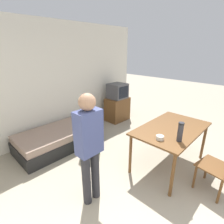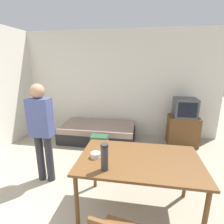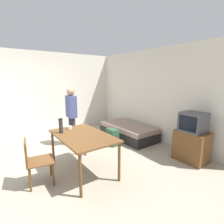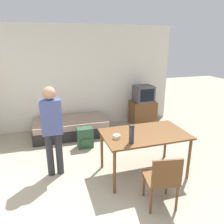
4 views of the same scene
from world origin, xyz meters
The scene contains 10 objects.
ground_plane centered at (0.00, 0.00, 0.00)m, with size 20.00×20.00×0.00m, color #9E937F.
wall_back centered at (0.00, 3.50, 1.35)m, with size 5.49×0.06×2.70m.
daybed centered at (-0.24, 2.92, 0.20)m, with size 1.83×0.93×0.41m.
tv centered at (1.80, 3.03, 0.52)m, with size 0.68×0.48×1.13m.
dining_table centered at (0.80, 0.83, 0.70)m, with size 1.46×0.89×0.78m.
wooden_chair centered at (0.68, -0.05, 0.48)m, with size 0.52×0.52×0.84m.
person_standing centered at (-0.71, 1.25, 0.93)m, with size 0.34×0.21×1.60m.
thermos_flask centered at (0.44, 0.54, 0.94)m, with size 0.08×0.08×0.30m.
mate_bowl centered at (0.28, 0.77, 0.81)m, with size 0.12×0.12×0.06m.
backpack centered at (-0.01, 2.13, 0.23)m, with size 0.34×0.25×0.46m.
Camera 4 is at (-0.75, -2.30, 2.30)m, focal length 35.00 mm.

